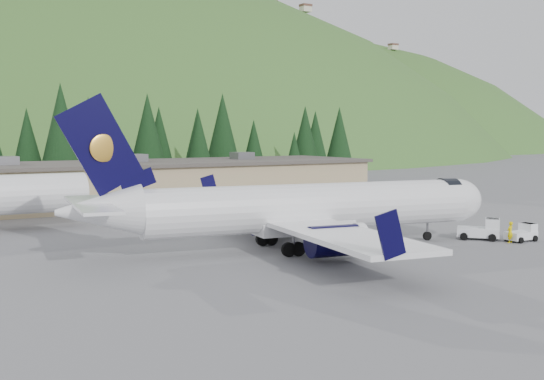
{
  "coord_description": "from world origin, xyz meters",
  "views": [
    {
      "loc": [
        -29.38,
        -41.73,
        8.77
      ],
      "look_at": [
        0.0,
        6.0,
        4.0
      ],
      "focal_mm": 45.0,
      "sensor_mm": 36.0,
      "label": 1
    }
  ],
  "objects": [
    {
      "name": "hills",
      "position": [
        53.34,
        207.38,
        -82.8
      ],
      "size": [
        614.0,
        330.0,
        300.0
      ],
      "color": "#31501B",
      "rests_on": "ground"
    },
    {
      "name": "baggage_tug_b",
      "position": [
        14.23,
        -3.74,
        0.79
      ],
      "size": [
        3.41,
        3.58,
        1.76
      ],
      "rotation": [
        0.0,
        0.0,
        -0.86
      ],
      "color": "white",
      "rests_on": "ground"
    },
    {
      "name": "ramp_worker",
      "position": [
        14.73,
        -6.1,
        0.86
      ],
      "size": [
        0.69,
        0.51,
        1.71
      ],
      "primitive_type": "imported",
      "rotation": [
        0.0,
        0.0,
        3.32
      ],
      "color": "#DEC400",
      "rests_on": "ground"
    },
    {
      "name": "terminal_building",
      "position": [
        -5.01,
        38.0,
        2.62
      ],
      "size": [
        71.0,
        17.0,
        6.1
      ],
      "color": "tan",
      "rests_on": "ground"
    },
    {
      "name": "airliner",
      "position": [
        -0.99,
        0.16,
        3.02
      ],
      "size": [
        34.12,
        32.16,
        11.34
      ],
      "rotation": [
        0.0,
        0.0,
        -0.16
      ],
      "color": "white",
      "rests_on": "ground"
    },
    {
      "name": "ground",
      "position": [
        0.0,
        0.0,
        0.0
      ],
      "size": [
        600.0,
        600.0,
        0.0
      ],
      "primitive_type": "plane",
      "color": "slate"
    },
    {
      "name": "baggage_tug_a",
      "position": [
        16.4,
        -6.0,
        0.63
      ],
      "size": [
        2.66,
        1.63,
        1.41
      ],
      "rotation": [
        0.0,
        0.0,
        0.01
      ],
      "color": "white",
      "rests_on": "ground"
    },
    {
      "name": "tree_line",
      "position": [
        -7.47,
        60.38,
        7.78
      ],
      "size": [
        112.63,
        19.08,
        14.45
      ],
      "color": "black",
      "rests_on": "ground"
    }
  ]
}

